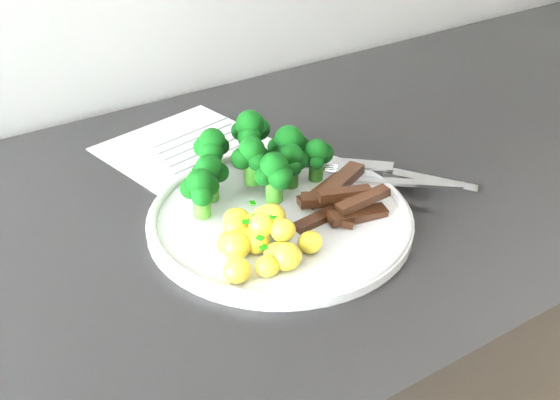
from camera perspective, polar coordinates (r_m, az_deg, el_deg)
name	(u,v)px	position (r m, az deg, el deg)	size (l,w,h in m)	color
recipe_paper	(210,160)	(0.88, -5.85, 3.30)	(0.24, 0.31, 0.00)	white
plate	(280,217)	(0.75, 0.00, -1.39)	(0.29, 0.29, 0.02)	white
broccoli	(252,157)	(0.79, -2.30, 3.60)	(0.19, 0.15, 0.08)	#306E1A
potatoes	(260,237)	(0.69, -1.67, -3.04)	(0.11, 0.11, 0.04)	yellow
beef_strips	(340,199)	(0.76, 4.98, 0.11)	(0.12, 0.09, 0.03)	black
fork	(385,178)	(0.81, 8.66, 1.79)	(0.13, 0.15, 0.02)	silver
knife	(404,177)	(0.84, 10.20, 1.89)	(0.16, 0.19, 0.02)	silver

